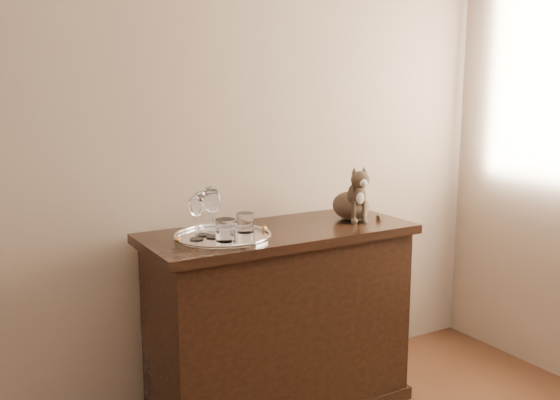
% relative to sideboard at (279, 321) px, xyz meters
% --- Properties ---
extents(wall_back, '(4.00, 0.10, 2.70)m').
position_rel_sideboard_xyz_m(wall_back, '(-0.60, 0.31, 0.93)').
color(wall_back, tan).
rests_on(wall_back, ground).
extents(sideboard, '(1.20, 0.50, 0.85)m').
position_rel_sideboard_xyz_m(sideboard, '(0.00, 0.00, 0.00)').
color(sideboard, black).
rests_on(sideboard, ground).
extents(tray, '(0.40, 0.40, 0.01)m').
position_rel_sideboard_xyz_m(tray, '(-0.28, -0.02, 0.43)').
color(tray, white).
rests_on(tray, sideboard).
extents(wine_glass_a, '(0.07, 0.07, 0.19)m').
position_rel_sideboard_xyz_m(wine_glass_a, '(-0.35, 0.04, 0.53)').
color(wine_glass_a, silver).
rests_on(wine_glass_a, tray).
extents(wine_glass_b, '(0.08, 0.08, 0.20)m').
position_rel_sideboard_xyz_m(wine_glass_b, '(-0.30, 0.04, 0.53)').
color(wine_glass_b, white).
rests_on(wine_glass_b, tray).
extents(wine_glass_c, '(0.07, 0.07, 0.18)m').
position_rel_sideboard_xyz_m(wine_glass_c, '(-0.40, -0.02, 0.52)').
color(wine_glass_c, white).
rests_on(wine_glass_c, tray).
extents(wine_glass_d, '(0.07, 0.07, 0.20)m').
position_rel_sideboard_xyz_m(wine_glass_d, '(-0.32, -0.02, 0.53)').
color(wine_glass_d, silver).
rests_on(wine_glass_d, tray).
extents(tumbler_b, '(0.08, 0.08, 0.09)m').
position_rel_sideboard_xyz_m(tumbler_b, '(-0.31, -0.10, 0.48)').
color(tumbler_b, white).
rests_on(tumbler_b, tray).
extents(tumbler_c, '(0.07, 0.07, 0.08)m').
position_rel_sideboard_xyz_m(tumbler_c, '(-0.17, -0.00, 0.47)').
color(tumbler_c, white).
rests_on(tumbler_c, tray).
extents(cat, '(0.31, 0.29, 0.26)m').
position_rel_sideboard_xyz_m(cat, '(0.40, 0.01, 0.55)').
color(cat, '#4C3E2D').
rests_on(cat, sideboard).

